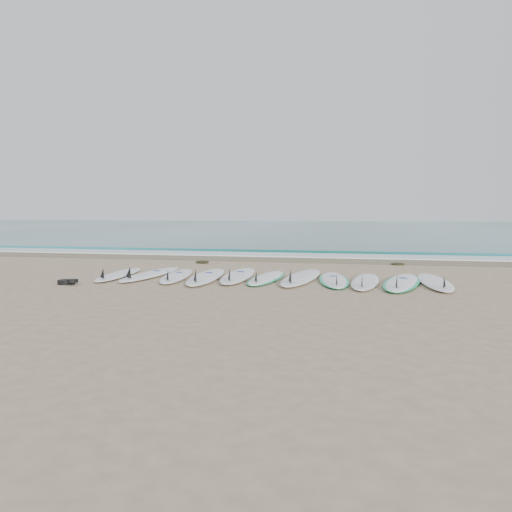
% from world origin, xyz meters
% --- Properties ---
extents(ground, '(120.00, 120.00, 0.00)m').
position_xyz_m(ground, '(0.00, 0.00, 0.00)').
color(ground, tan).
extents(ocean, '(120.00, 55.00, 0.03)m').
position_xyz_m(ocean, '(0.00, 32.50, 0.01)').
color(ocean, '#1F6568').
rests_on(ocean, ground).
extents(wet_sand_band, '(120.00, 1.80, 0.01)m').
position_xyz_m(wet_sand_band, '(0.00, 4.10, 0.01)').
color(wet_sand_band, '#72664B').
rests_on(wet_sand_band, ground).
extents(foam_band, '(120.00, 1.40, 0.04)m').
position_xyz_m(foam_band, '(0.00, 5.50, 0.02)').
color(foam_band, silver).
rests_on(foam_band, ground).
extents(wave_crest, '(120.00, 1.00, 0.10)m').
position_xyz_m(wave_crest, '(0.00, 7.00, 0.05)').
color(wave_crest, '#1F6568').
rests_on(wave_crest, ground).
extents(surfboard_0, '(0.77, 2.43, 0.31)m').
position_xyz_m(surfboard_0, '(-3.21, -0.24, 0.05)').
color(surfboard_0, white).
rests_on(surfboard_0, ground).
extents(surfboard_1, '(0.66, 2.63, 0.33)m').
position_xyz_m(surfboard_1, '(-2.55, -0.09, 0.06)').
color(surfboard_1, white).
rests_on(surfboard_1, ground).
extents(surfboard_2, '(0.91, 2.46, 0.31)m').
position_xyz_m(surfboard_2, '(-1.91, -0.22, 0.05)').
color(surfboard_2, white).
rests_on(surfboard_2, ground).
extents(surfboard_3, '(0.87, 2.82, 0.35)m').
position_xyz_m(surfboard_3, '(-1.26, -0.24, 0.06)').
color(surfboard_3, white).
rests_on(surfboard_3, ground).
extents(surfboard_4, '(0.78, 2.77, 0.35)m').
position_xyz_m(surfboard_4, '(-0.67, 0.07, 0.06)').
color(surfboard_4, white).
rests_on(surfboard_4, ground).
extents(surfboard_5, '(0.66, 2.33, 0.29)m').
position_xyz_m(surfboard_5, '(-0.04, -0.07, 0.04)').
color(surfboard_5, white).
rests_on(surfboard_5, ground).
extents(surfboard_6, '(0.81, 2.85, 0.36)m').
position_xyz_m(surfboard_6, '(0.65, 0.03, 0.06)').
color(surfboard_6, white).
rests_on(surfboard_6, ground).
extents(surfboard_7, '(0.84, 2.42, 0.30)m').
position_xyz_m(surfboard_7, '(1.32, -0.07, 0.04)').
color(surfboard_7, white).
rests_on(surfboard_7, ground).
extents(surfboard_8, '(0.67, 2.46, 0.31)m').
position_xyz_m(surfboard_8, '(1.92, -0.24, 0.05)').
color(surfboard_8, white).
rests_on(surfboard_8, ground).
extents(surfboard_9, '(1.06, 2.72, 0.34)m').
position_xyz_m(surfboard_9, '(2.60, -0.18, 0.05)').
color(surfboard_9, white).
rests_on(surfboard_9, ground).
extents(surfboard_10, '(0.61, 2.56, 0.33)m').
position_xyz_m(surfboard_10, '(3.21, -0.07, 0.06)').
color(surfboard_10, white).
rests_on(surfboard_10, ground).
extents(seaweed_near, '(0.37, 0.29, 0.07)m').
position_xyz_m(seaweed_near, '(-2.32, 2.76, 0.04)').
color(seaweed_near, black).
rests_on(seaweed_near, ground).
extents(seaweed_far, '(0.36, 0.28, 0.07)m').
position_xyz_m(seaweed_far, '(2.76, 3.30, 0.04)').
color(seaweed_far, black).
rests_on(seaweed_far, ground).
extents(leash_coil, '(0.46, 0.36, 0.11)m').
position_xyz_m(leash_coil, '(-3.61, -1.47, 0.05)').
color(leash_coil, black).
rests_on(leash_coil, ground).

